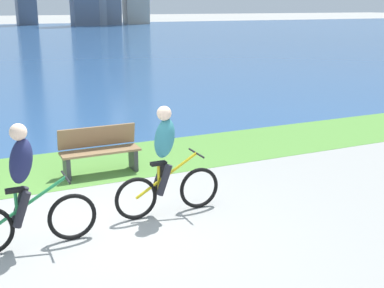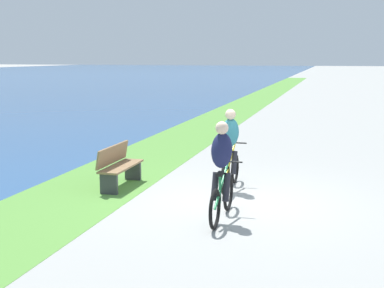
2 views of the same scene
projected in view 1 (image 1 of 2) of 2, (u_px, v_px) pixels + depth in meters
name	position (u px, v px, depth m)	size (l,w,h in m)	color
ground_plane	(114.00, 230.00, 7.21)	(300.00, 300.00, 0.00)	#9E9E99
grass_strip_bayside	(68.00, 168.00, 9.96)	(120.00, 2.43, 0.01)	#59933D
cyclist_lead	(166.00, 162.00, 7.57)	(1.72, 0.52, 1.71)	black
cyclist_trailing	(25.00, 189.00, 6.48)	(1.76, 0.52, 1.71)	black
bench_near_path	(100.00, 150.00, 9.56)	(1.50, 0.47, 0.90)	olive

